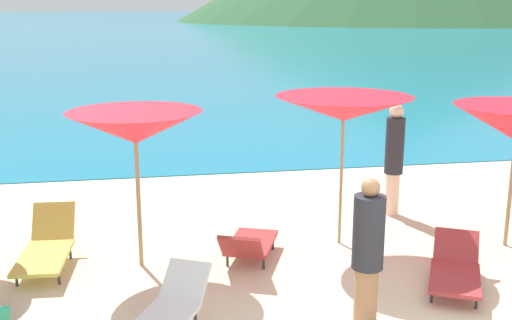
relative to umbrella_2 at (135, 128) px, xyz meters
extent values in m
cube|color=beige|center=(2.79, 6.94, -2.08)|extent=(50.00, 100.00, 0.30)
cube|color=teal|center=(2.79, 224.55, -1.92)|extent=(650.00, 440.00, 0.02)
cylinder|color=#9E7F59|center=(0.00, 0.00, -0.91)|extent=(0.06, 0.06, 2.04)
cone|color=red|center=(0.00, 0.00, 0.00)|extent=(1.85, 1.85, 0.43)
sphere|color=#9E7F59|center=(0.00, 0.00, 0.14)|extent=(0.07, 0.07, 0.07)
cylinder|color=#9E7F59|center=(2.94, 0.32, -0.86)|extent=(0.04, 0.04, 2.14)
cone|color=red|center=(2.94, 0.32, 0.12)|extent=(2.14, 2.14, 0.36)
sphere|color=#9E7F59|center=(2.94, 0.32, 0.24)|extent=(0.07, 0.07, 0.07)
cylinder|color=#9E7F59|center=(5.36, -0.21, -0.94)|extent=(0.06, 0.06, 1.98)
cube|color=white|center=(0.52, -1.51, -1.52)|extent=(0.64, 0.59, 0.38)
cylinder|color=#333338|center=(0.18, -1.66, -1.83)|extent=(0.04, 0.04, 0.21)
cylinder|color=#333338|center=(0.59, -1.87, -1.83)|extent=(0.04, 0.04, 0.21)
cube|color=#A53333|center=(1.55, 0.04, -1.73)|extent=(0.93, 1.17, 0.05)
cube|color=#A53333|center=(1.30, -0.58, -1.54)|extent=(0.66, 0.53, 0.41)
cylinder|color=#333338|center=(1.90, 0.23, -1.84)|extent=(0.04, 0.04, 0.18)
cylinder|color=#333338|center=(1.43, 0.42, -1.84)|extent=(0.04, 0.04, 0.18)
cylinder|color=#333338|center=(1.64, -0.43, -1.84)|extent=(0.04, 0.04, 0.18)
cylinder|color=#333338|center=(1.16, -0.25, -1.84)|extent=(0.04, 0.04, 0.18)
cube|color=#D8BF4C|center=(-1.28, -0.04, -1.71)|extent=(0.69, 1.23, 0.05)
cube|color=#D8BF4C|center=(-1.23, 0.72, -1.48)|extent=(0.61, 0.40, 0.50)
cylinder|color=#333338|center=(-1.57, -0.40, -1.84)|extent=(0.04, 0.04, 0.19)
cylinder|color=#333338|center=(-1.04, -0.43, -1.84)|extent=(0.04, 0.04, 0.19)
cylinder|color=#333338|center=(-1.51, 0.44, -1.84)|extent=(0.04, 0.04, 0.19)
cylinder|color=#333338|center=(-0.99, 0.40, -1.84)|extent=(0.04, 0.04, 0.19)
cube|color=#A53333|center=(3.82, -1.60, -1.72)|extent=(1.01, 1.18, 0.05)
cube|color=#A53333|center=(4.14, -0.99, -1.55)|extent=(0.69, 0.62, 0.36)
cylinder|color=#333338|center=(3.45, -1.75, -1.84)|extent=(0.04, 0.04, 0.19)
cylinder|color=#333338|center=(3.90, -1.99, -1.84)|extent=(0.04, 0.04, 0.19)
cylinder|color=#333338|center=(3.78, -1.12, -1.84)|extent=(0.04, 0.04, 0.19)
cylinder|color=#333338|center=(4.23, -1.36, -1.84)|extent=(0.04, 0.04, 0.19)
cylinder|color=beige|center=(4.23, 1.44, -1.57)|extent=(0.23, 0.23, 0.73)
cylinder|color=#26262D|center=(4.23, 1.44, -0.72)|extent=(0.31, 0.31, 0.95)
sphere|color=beige|center=(4.23, 1.44, -0.14)|extent=(0.24, 0.24, 0.24)
cylinder|color=#A3704C|center=(2.51, -2.02, -1.61)|extent=(0.26, 0.26, 0.64)
cylinder|color=#26262D|center=(2.51, -2.02, -0.87)|extent=(0.35, 0.35, 0.84)
sphere|color=#A3704C|center=(2.51, -2.02, -0.36)|extent=(0.21, 0.21, 0.21)
cube|color=silver|center=(56.75, 213.99, 1.98)|extent=(60.37, 16.12, 7.78)
camera|label=1|loc=(0.16, -8.12, 1.54)|focal=43.51mm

